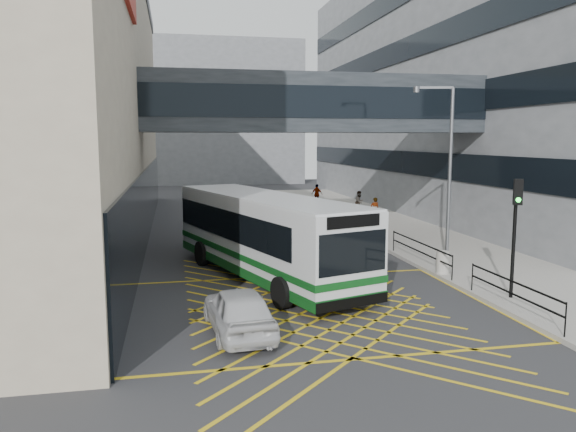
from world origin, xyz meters
TOP-DOWN VIEW (x-y plane):
  - ground at (0.00, 0.00)m, footprint 120.00×120.00m
  - building_right at (23.98, 24.00)m, footprint 24.09×44.00m
  - building_far at (-2.00, 60.00)m, footprint 28.00×16.00m
  - skybridge at (3.00, 12.00)m, footprint 20.00×4.10m
  - pavement at (9.00, 15.00)m, footprint 6.00×54.00m
  - box_junction at (0.00, 0.00)m, footprint 12.00×9.00m
  - bus at (-0.93, 4.49)m, footprint 6.40×12.44m
  - car_white at (-2.67, -1.94)m, footprint 2.19×4.62m
  - car_dark at (-1.16, 8.17)m, footprint 1.97×4.81m
  - car_silver at (1.01, 15.42)m, footprint 3.61×5.39m
  - traffic_light at (6.96, -0.73)m, footprint 0.34×0.50m
  - street_lamp at (6.99, 4.47)m, footprint 1.74×0.60m
  - litter_bin at (6.33, 3.17)m, footprint 0.53×0.53m
  - kerb_railings at (6.15, 1.78)m, footprint 0.05×12.54m
  - bollards at (6.25, 15.00)m, footprint 0.14×10.14m
  - pedestrian_a at (8.70, 17.62)m, footprint 0.65×0.47m
  - pedestrian_b at (9.21, 22.30)m, footprint 0.91×0.84m
  - pedestrian_c at (7.43, 28.11)m, footprint 1.09×1.02m

SIDE VIEW (x-z plane):
  - ground at x=0.00m, z-range 0.00..0.00m
  - box_junction at x=0.00m, z-range 0.00..0.01m
  - pavement at x=9.00m, z-range 0.00..0.16m
  - bollards at x=6.25m, z-range 0.16..1.06m
  - litter_bin at x=6.33m, z-range 0.16..1.07m
  - car_white at x=-2.67m, z-range 0.00..1.43m
  - car_dark at x=-1.16m, z-range 0.00..1.49m
  - car_silver at x=1.01m, z-range 0.00..1.55m
  - kerb_railings at x=6.15m, z-range 0.38..1.38m
  - pedestrian_a at x=8.70m, z-range 0.16..1.78m
  - pedestrian_b at x=9.21m, z-range 0.16..1.78m
  - pedestrian_c at x=7.43m, z-range 0.16..1.87m
  - bus at x=-0.93m, z-range 0.12..3.54m
  - traffic_light at x=6.96m, z-range 0.79..4.94m
  - street_lamp at x=6.99m, z-range 0.69..8.37m
  - skybridge at x=3.00m, z-range 6.00..9.00m
  - building_far at x=-2.00m, z-range 0.00..18.00m
  - building_right at x=23.98m, z-range 0.00..20.00m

